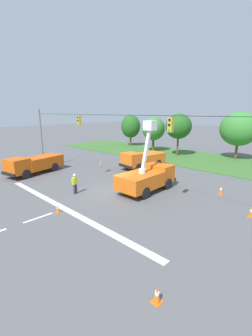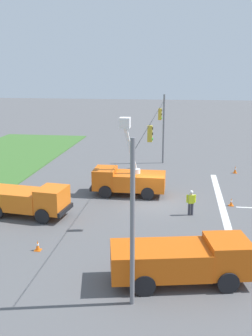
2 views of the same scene
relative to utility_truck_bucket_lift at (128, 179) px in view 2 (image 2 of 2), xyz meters
name	(u,v)px [view 2 (image 2 of 2)]	position (x,y,z in m)	size (l,w,h in m)	color
ground_plane	(154,203)	(-1.86, -2.24, -1.30)	(200.00, 200.00, 0.00)	#565659
lane_markings	(243,207)	(-1.86, -8.69, -1.30)	(17.60, 15.25, 0.01)	silver
signal_gantry	(155,147)	(-1.79, -2.25, 2.95)	(26.20, 0.33, 7.20)	slate
utility_truck_bucket_lift	(128,179)	(0.00, 0.00, 0.00)	(2.60, 5.79, 6.13)	orange
utility_truck_support_near	(183,259)	(-12.77, -4.36, -0.14)	(3.56, 6.91, 2.08)	#D6560F
utility_truck_support_far	(27,199)	(-5.57, 6.11, -0.15)	(2.96, 6.13, 2.11)	orange
road_worker	(191,201)	(-3.93, -4.90, -0.30)	(0.31, 0.64, 1.77)	#383842
traffic_cone_foreground_left	(132,165)	(8.33, 0.70, -0.91)	(0.36, 0.36, 0.80)	orange
traffic_cone_foreground_right	(97,171)	(5.18, 3.58, -0.89)	(0.36, 0.36, 0.82)	orange
traffic_cone_mid_left	(235,170)	(7.90, -9.33, -0.95)	(0.36, 0.36, 0.71)	orange
traffic_cone_mid_right	(38,246)	(-10.59, 3.55, -1.01)	(0.36, 0.36, 0.61)	orange
traffic_cone_near_bucket	(231,202)	(-1.62, -7.88, -1.02)	(0.36, 0.36, 0.60)	orange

